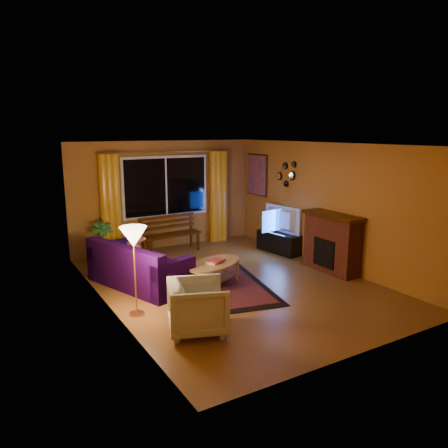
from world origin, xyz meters
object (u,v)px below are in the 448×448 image
bench (171,244)px  tv_console (279,242)px  floor_lamp (135,272)px  armchair (198,304)px  coffee_table (215,274)px  sofa (139,264)px

bench → tv_console: tv_console is taller
bench → floor_lamp: bearing=-126.5°
armchair → tv_console: bearing=-32.2°
armchair → coffee_table: bearing=-16.5°
coffee_table → tv_console: tv_console is taller
bench → sofa: sofa is taller
armchair → floor_lamp: size_ratio=0.59×
floor_lamp → armchair: bearing=-60.7°
sofa → coffee_table: 1.36m
sofa → coffee_table: size_ratio=1.63×
tv_console → bench: bearing=143.1°
bench → tv_console: size_ratio=1.27×
armchair → coffee_table: (1.08, 1.44, -0.18)m
coffee_table → floor_lamp: bearing=-163.9°
sofa → floor_lamp: floor_lamp is taller
bench → armchair: size_ratio=1.75×
floor_lamp → tv_console: bearing=22.7°
sofa → coffee_table: bearing=-51.1°
bench → floor_lamp: 3.44m
tv_console → coffee_table: bearing=-160.6°
sofa → coffee_table: (1.14, -0.72, -0.18)m
armchair → floor_lamp: floor_lamp is taller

